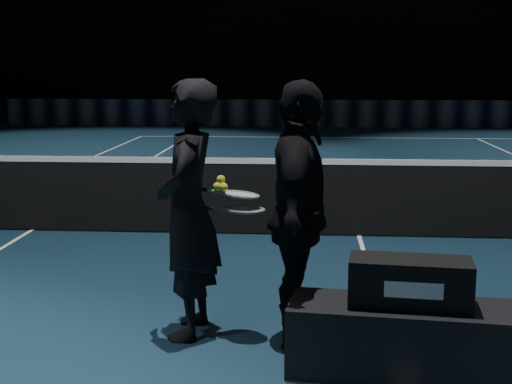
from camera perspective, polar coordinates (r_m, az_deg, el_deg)
floor at (r=8.81m, az=8.25°, el=-3.51°), size 36.00×36.00×0.00m
court_lines at (r=8.81m, az=8.25°, el=-3.49°), size 10.98×23.78×0.01m
net_mesh at (r=8.72m, az=8.32°, el=-0.64°), size 12.80×0.02×0.86m
net_tape at (r=8.64m, az=8.40°, el=2.39°), size 12.80×0.03×0.07m
sponsor_backdrop at (r=24.11m, az=5.76°, el=6.28°), size 22.00×0.15×0.90m
player_bench at (r=5.01m, az=12.03°, el=-11.46°), size 1.65×0.70×0.48m
racket_bag at (r=4.88m, az=12.21°, el=-7.07°), size 0.83×0.43×0.32m
bag_signature at (r=4.72m, az=12.50°, el=-7.70°), size 0.37×0.04×0.11m
player_a at (r=5.42m, az=-5.44°, el=-1.44°), size 0.50×0.73×1.97m
player_b at (r=5.21m, az=3.46°, el=-1.87°), size 0.55×1.18×1.97m
racket_lower at (r=5.29m, az=-0.81°, el=-1.44°), size 0.71×0.32×0.03m
racket_upper at (r=5.32m, az=-1.24°, el=-0.21°), size 0.70×0.28×0.10m
tennis_balls at (r=5.31m, az=-2.85°, el=0.59°), size 0.12×0.10×0.12m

